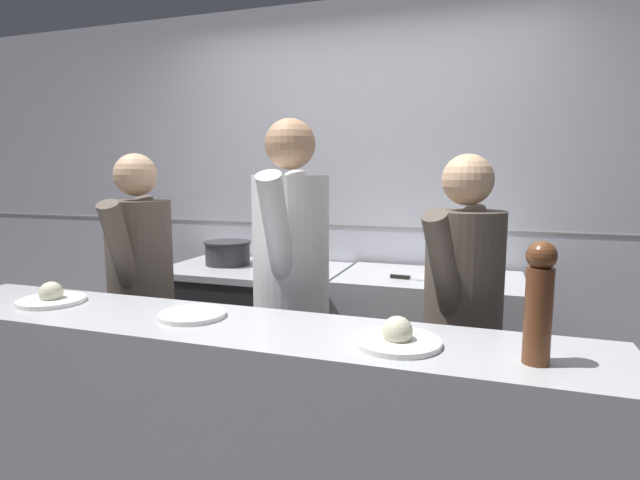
{
  "coord_description": "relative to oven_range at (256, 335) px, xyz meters",
  "views": [
    {
      "loc": [
        0.82,
        -1.71,
        1.5
      ],
      "look_at": [
        -0.01,
        0.76,
        1.15
      ],
      "focal_mm": 28.0,
      "sensor_mm": 36.0,
      "label": 1
    }
  ],
  "objects": [
    {
      "name": "plated_dish_main",
      "position": [
        -0.29,
        -1.29,
        0.54
      ],
      "size": [
        0.26,
        0.26,
        0.09
      ],
      "color": "white",
      "rests_on": "pass_counter"
    },
    {
      "name": "mixing_bowl_steel",
      "position": [
        1.15,
        0.01,
        0.51
      ],
      "size": [
        0.22,
        0.22,
        0.1
      ],
      "color": "#B7BABF",
      "rests_on": "prep_counter"
    },
    {
      "name": "chef_line",
      "position": [
        1.31,
        -0.72,
        0.43
      ],
      "size": [
        0.41,
        0.68,
        1.58
      ],
      "rotation": [
        0.0,
        0.0,
        -0.34
      ],
      "color": "black",
      "rests_on": "ground_plane"
    },
    {
      "name": "stock_pot",
      "position": [
        -0.21,
        0.03,
        0.53
      ],
      "size": [
        0.31,
        0.31,
        0.15
      ],
      "color": "#2D2D33",
      "rests_on": "oven_range"
    },
    {
      "name": "sauce_pot",
      "position": [
        0.22,
        0.02,
        0.57
      ],
      "size": [
        0.31,
        0.31,
        0.23
      ],
      "color": "#2D2D33",
      "rests_on": "oven_range"
    },
    {
      "name": "wall_back_tiled",
      "position": [
        0.58,
        0.4,
        0.85
      ],
      "size": [
        8.0,
        0.06,
        2.6
      ],
      "color": "silver",
      "rests_on": "ground_plane"
    },
    {
      "name": "prep_counter",
      "position": [
        1.11,
        -0.0,
        0.0
      ],
      "size": [
        1.01,
        0.65,
        0.92
      ],
      "color": "#B7BABF",
      "rests_on": "ground_plane"
    },
    {
      "name": "pass_counter",
      "position": [
        0.53,
        -1.31,
        0.03
      ],
      "size": [
        2.63,
        0.45,
        0.97
      ],
      "color": "#B7BABF",
      "rests_on": "ground_plane"
    },
    {
      "name": "plated_dish_appetiser",
      "position": [
        0.37,
        -1.29,
        0.53
      ],
      "size": [
        0.25,
        0.25,
        0.02
      ],
      "color": "white",
      "rests_on": "pass_counter"
    },
    {
      "name": "chef_sous",
      "position": [
        0.54,
        -0.71,
        0.52
      ],
      "size": [
        0.39,
        0.77,
        1.75
      ],
      "rotation": [
        0.0,
        0.0,
        0.12
      ],
      "color": "black",
      "rests_on": "ground_plane"
    },
    {
      "name": "chefs_knife",
      "position": [
        1.06,
        -0.12,
        0.47
      ],
      "size": [
        0.4,
        0.07,
        0.02
      ],
      "color": "#B7BABF",
      "rests_on": "prep_counter"
    },
    {
      "name": "plated_dish_dessert",
      "position": [
        1.15,
        -1.34,
        0.54
      ],
      "size": [
        0.27,
        0.27,
        0.1
      ],
      "color": "white",
      "rests_on": "pass_counter"
    },
    {
      "name": "chef_head_cook",
      "position": [
        -0.27,
        -0.76,
        0.44
      ],
      "size": [
        0.4,
        0.7,
        1.6
      ],
      "rotation": [
        0.0,
        0.0,
        0.26
      ],
      "color": "black",
      "rests_on": "ground_plane"
    },
    {
      "name": "oven_range",
      "position": [
        0.0,
        0.0,
        0.0
      ],
      "size": [
        1.12,
        0.71,
        0.9
      ],
      "color": "#232326",
      "rests_on": "ground_plane"
    },
    {
      "name": "pepper_mill",
      "position": [
        1.54,
        -1.37,
        0.7
      ],
      "size": [
        0.08,
        0.08,
        0.35
      ],
      "color": "brown",
      "rests_on": "pass_counter"
    }
  ]
}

